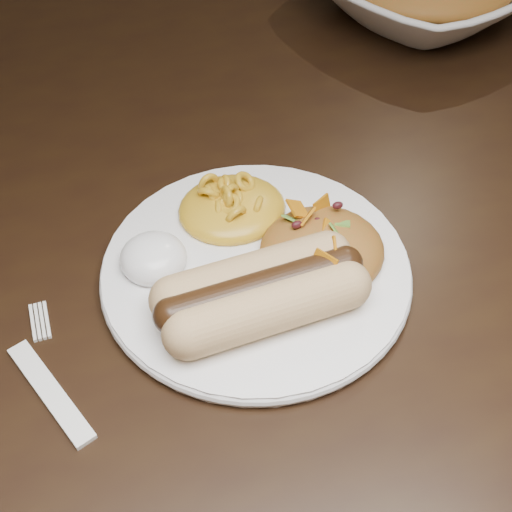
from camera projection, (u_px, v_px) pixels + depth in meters
name	position (u px, v px, depth m)	size (l,w,h in m)	color
table	(213.00, 250.00, 0.71)	(1.60, 0.90, 0.75)	black
plate	(256.00, 270.00, 0.56)	(0.24, 0.24, 0.01)	white
hotdog	(261.00, 292.00, 0.51)	(0.14, 0.08, 0.04)	#DEC087
mac_and_cheese	(232.00, 197.00, 0.59)	(0.09, 0.08, 0.03)	gold
sour_cream	(152.00, 251.00, 0.55)	(0.05, 0.05, 0.03)	white
taco_salad	(323.00, 241.00, 0.55)	(0.10, 0.09, 0.04)	red
fork	(50.00, 392.00, 0.49)	(0.02, 0.15, 0.00)	white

